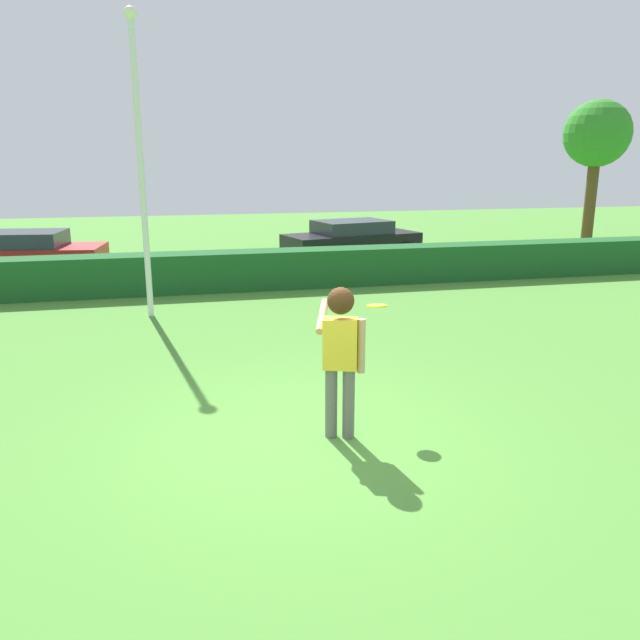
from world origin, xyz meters
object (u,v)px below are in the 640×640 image
parked_car_red (21,253)px  frisbee (377,306)px  willow_tree (597,136)px  parked_car_black (352,239)px  lamppost (140,153)px  person (340,346)px

parked_car_red → frisbee: bearing=-59.9°
parked_car_red → willow_tree: willow_tree is taller
frisbee → parked_car_black: frisbee is taller
parked_car_black → willow_tree: willow_tree is taller
parked_car_red → parked_car_black: size_ratio=0.98×
parked_car_black → parked_car_red: bearing=-174.6°
lamppost → parked_car_red: lamppost is taller
willow_tree → frisbee: bearing=-132.7°
frisbee → willow_tree: willow_tree is taller
lamppost → parked_car_black: bearing=44.9°
frisbee → person: bearing=-136.2°
frisbee → parked_car_red: bearing=120.1°
frisbee → parked_car_red: (-6.34, 10.96, -0.71)m
person → parked_car_red: 12.90m
lamppost → parked_car_black: lamppost is taller
lamppost → parked_car_red: size_ratio=1.33×
frisbee → parked_car_red: frisbee is taller
frisbee → parked_car_black: size_ratio=0.06×
person → lamppost: bearing=109.5°
parked_car_black → willow_tree: size_ratio=0.85×
frisbee → willow_tree: size_ratio=0.05×
person → parked_car_red: person is taller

